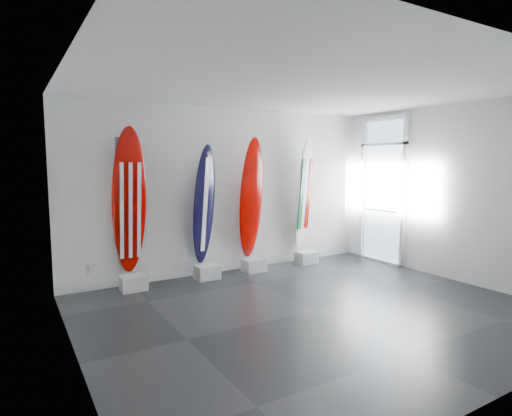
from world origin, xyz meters
TOP-DOWN VIEW (x-y plane):
  - floor at (0.00, 0.00)m, footprint 6.00×6.00m
  - ceiling at (0.00, 0.00)m, footprint 6.00×6.00m
  - wall_back at (0.00, 2.50)m, footprint 6.00×0.00m
  - wall_front at (0.00, -2.50)m, footprint 6.00×0.00m
  - wall_left at (-3.00, 0.00)m, footprint 0.00×5.00m
  - wall_right at (3.00, 0.00)m, footprint 0.00×5.00m
  - display_block_usa at (-1.89, 2.18)m, footprint 0.40×0.30m
  - surfboard_usa at (-1.89, 2.28)m, footprint 0.55×0.43m
  - display_block_navy at (-0.61, 2.18)m, footprint 0.40×0.30m
  - surfboard_navy at (-0.61, 2.28)m, footprint 0.54×0.44m
  - display_block_swiss at (0.33, 2.18)m, footprint 0.40×0.30m
  - surfboard_swiss at (0.33, 2.28)m, footprint 0.54×0.37m
  - display_block_italy at (1.55, 2.18)m, footprint 0.40×0.30m
  - surfboard_italy at (1.55, 2.28)m, footprint 0.59×0.45m
  - wall_outlet at (-2.45, 2.48)m, footprint 0.09×0.02m
  - glass_door at (2.97, 1.55)m, footprint 0.12×1.16m
  - balcony at (4.30, 1.55)m, footprint 2.80×2.20m

SIDE VIEW (x-z plane):
  - floor at x=0.00m, z-range 0.00..0.00m
  - display_block_usa at x=-1.89m, z-range 0.00..0.24m
  - display_block_navy at x=-0.61m, z-range 0.00..0.24m
  - display_block_swiss at x=0.33m, z-range 0.00..0.24m
  - display_block_italy at x=1.55m, z-range 0.00..0.24m
  - wall_outlet at x=-2.45m, z-range 0.28..0.41m
  - balcony at x=4.30m, z-range -0.10..1.10m
  - surfboard_navy at x=-0.61m, z-range 0.24..2.32m
  - surfboard_swiss at x=0.33m, z-range 0.24..2.47m
  - surfboard_italy at x=1.55m, z-range 0.24..2.53m
  - surfboard_usa at x=-1.89m, z-range 0.23..2.57m
  - glass_door at x=2.97m, z-range 0.00..2.85m
  - wall_back at x=0.00m, z-range -1.50..4.50m
  - wall_front at x=0.00m, z-range -1.50..4.50m
  - wall_left at x=-3.00m, z-range -1.00..4.00m
  - wall_right at x=3.00m, z-range -1.00..4.00m
  - ceiling at x=0.00m, z-range 3.00..3.00m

